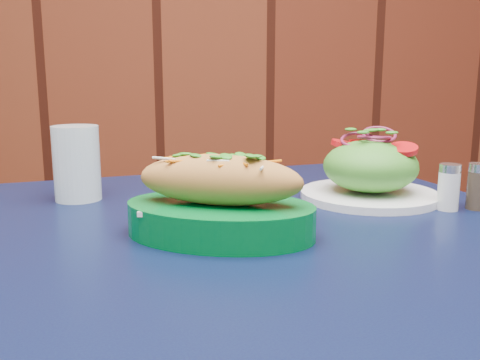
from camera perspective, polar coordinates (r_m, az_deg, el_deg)
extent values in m
cube|color=black|center=(0.73, 1.92, -5.76)|extent=(0.96, 0.96, 0.03)
cylinder|color=black|center=(1.28, 10.62, -16.23)|extent=(0.04, 0.04, 0.72)
cube|color=white|center=(0.66, -2.16, -2.88)|extent=(0.20, 0.14, 0.01)
ellipsoid|color=#D48A43|center=(0.65, -2.19, 0.03)|extent=(0.22, 0.14, 0.06)
cylinder|color=white|center=(0.88, 13.60, -1.56)|extent=(0.22, 0.22, 0.01)
ellipsoid|color=#4C992D|center=(0.87, 13.74, 1.45)|extent=(0.15, 0.15, 0.08)
cylinder|color=red|center=(0.85, 17.03, 3.51)|extent=(0.04, 0.04, 0.01)
cylinder|color=red|center=(0.89, 11.08, 4.05)|extent=(0.04, 0.04, 0.01)
cylinder|color=red|center=(0.91, 12.91, 4.17)|extent=(0.04, 0.04, 0.01)
torus|color=maroon|center=(0.87, 13.88, 4.44)|extent=(0.05, 0.05, 0.00)
torus|color=maroon|center=(0.87, 13.89, 4.71)|extent=(0.05, 0.05, 0.00)
torus|color=maroon|center=(0.87, 13.91, 4.97)|extent=(0.05, 0.05, 0.00)
cylinder|color=silver|center=(0.88, -17.02, 1.73)|extent=(0.07, 0.07, 0.12)
cylinder|color=white|center=(0.84, 21.35, -1.11)|extent=(0.03, 0.03, 0.06)
cylinder|color=silver|center=(0.84, 21.52, 1.19)|extent=(0.03, 0.03, 0.01)
cylinder|color=#3F3326|center=(0.86, 24.01, -1.02)|extent=(0.03, 0.03, 0.06)
cylinder|color=silver|center=(0.86, 24.19, 1.22)|extent=(0.03, 0.03, 0.01)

